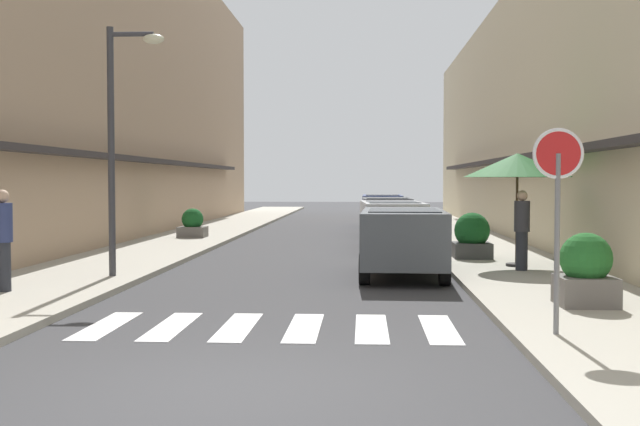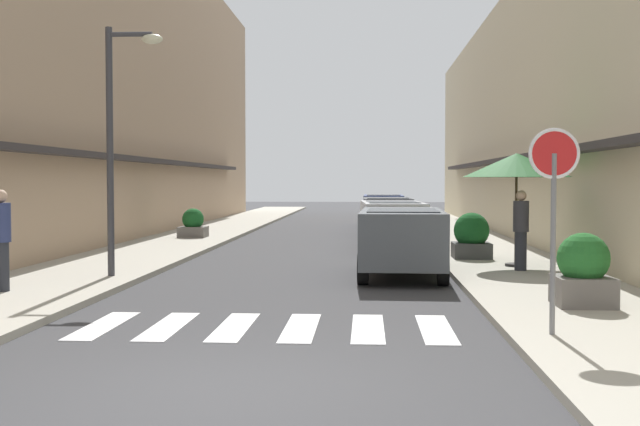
{
  "view_description": "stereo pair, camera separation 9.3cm",
  "coord_description": "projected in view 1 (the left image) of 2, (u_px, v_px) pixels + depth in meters",
  "views": [
    {
      "loc": [
        1.3,
        -7.54,
        2.08
      ],
      "look_at": [
        -0.02,
        16.38,
        1.1
      ],
      "focal_mm": 43.84,
      "sensor_mm": 36.0,
      "label": 1
    },
    {
      "loc": [
        1.4,
        -7.53,
        2.08
      ],
      "look_at": [
        -0.02,
        16.38,
        1.1
      ],
      "focal_mm": 43.84,
      "sensor_mm": 36.0,
      "label": 2
    }
  ],
  "objects": [
    {
      "name": "planter_corner",
      "position": [
        586.0,
        271.0,
        12.27
      ],
      "size": [
        0.87,
        0.87,
        1.15
      ],
      "color": "slate",
      "rests_on": "sidewalk_right"
    },
    {
      "name": "round_street_sign",
      "position": [
        558.0,
        177.0,
        9.92
      ],
      "size": [
        0.65,
        0.07,
        2.63
      ],
      "color": "slate",
      "rests_on": "sidewalk_right"
    },
    {
      "name": "ground_plane",
      "position": [
        325.0,
        242.0,
        26.58
      ],
      "size": [
        104.21,
        104.21,
        0.0
      ],
      "primitive_type": "plane",
      "color": "#38383A"
    },
    {
      "name": "building_row_left",
      "position": [
        81.0,
        74.0,
        28.19
      ],
      "size": [
        5.5,
        44.63,
        11.93
      ],
      "color": "tan",
      "rests_on": "ground_plane"
    },
    {
      "name": "street_lamp",
      "position": [
        120.0,
        124.0,
        16.0
      ],
      "size": [
        1.19,
        0.28,
        5.11
      ],
      "color": "#38383D",
      "rests_on": "sidewalk_left"
    },
    {
      "name": "sidewalk_right",
      "position": [
        467.0,
        241.0,
        26.31
      ],
      "size": [
        3.18,
        66.32,
        0.12
      ],
      "primitive_type": "cube",
      "color": "#ADA899",
      "rests_on": "ground_plane"
    },
    {
      "name": "planter_midblock",
      "position": [
        472.0,
        237.0,
        19.9
      ],
      "size": [
        0.95,
        0.95,
        1.16
      ],
      "color": "#4C4C4C",
      "rests_on": "sidewalk_right"
    },
    {
      "name": "building_row_right",
      "position": [
        581.0,
        113.0,
        27.27
      ],
      "size": [
        5.5,
        44.63,
        8.92
      ],
      "color": "beige",
      "rests_on": "ground_plane"
    },
    {
      "name": "parked_car_distant",
      "position": [
        382.0,
        207.0,
        35.48
      ],
      "size": [
        1.85,
        4.38,
        1.47
      ],
      "color": "navy",
      "rests_on": "ground_plane"
    },
    {
      "name": "pedestrian_walking_far",
      "position": [
        522.0,
        228.0,
        17.12
      ],
      "size": [
        0.34,
        0.34,
        1.76
      ],
      "rotation": [
        0.0,
        0.0,
        4.73
      ],
      "color": "#282B33",
      "rests_on": "sidewalk_right"
    },
    {
      "name": "cafe_umbrella",
      "position": [
        517.0,
        166.0,
        17.92
      ],
      "size": [
        2.46,
        2.46,
        2.6
      ],
      "color": "#262626",
      "rests_on": "sidewalk_right"
    },
    {
      "name": "planter_far",
      "position": [
        193.0,
        225.0,
        27.32
      ],
      "size": [
        0.94,
        0.94,
        1.01
      ],
      "color": "slate",
      "rests_on": "sidewalk_left"
    },
    {
      "name": "parked_car_far",
      "position": [
        386.0,
        212.0,
        29.23
      ],
      "size": [
        1.83,
        4.37,
        1.47
      ],
      "color": "black",
      "rests_on": "ground_plane"
    },
    {
      "name": "pedestrian_walking_near",
      "position": [
        3.0,
        237.0,
        13.83
      ],
      "size": [
        0.34,
        0.34,
        1.81
      ],
      "rotation": [
        0.0,
        0.0,
        3.75
      ],
      "color": "#282B33",
      "rests_on": "sidewalk_left"
    },
    {
      "name": "crosswalk",
      "position": [
        271.0,
        327.0,
        11.06
      ],
      "size": [
        5.2,
        2.2,
        0.01
      ],
      "color": "silver",
      "rests_on": "ground_plane"
    },
    {
      "name": "parked_car_mid",
      "position": [
        392.0,
        219.0,
        23.6
      ],
      "size": [
        1.97,
        4.5,
        1.47
      ],
      "color": "silver",
      "rests_on": "ground_plane"
    },
    {
      "name": "parked_car_near",
      "position": [
        403.0,
        235.0,
        16.85
      ],
      "size": [
        1.91,
        4.1,
        1.47
      ],
      "color": "#4C5156",
      "rests_on": "ground_plane"
    },
    {
      "name": "sidewalk_left",
      "position": [
        185.0,
        240.0,
        26.84
      ],
      "size": [
        3.18,
        66.32,
        0.12
      ],
      "primitive_type": "cube",
      "color": "#ADA899",
      "rests_on": "ground_plane"
    }
  ]
}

